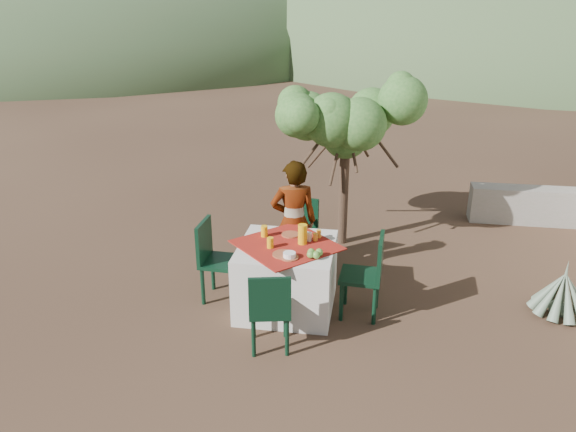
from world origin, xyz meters
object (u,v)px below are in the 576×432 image
object	(u,v)px
juice_pitcher	(303,234)
chair_right	(368,272)
table	(287,276)
chair_far	(299,231)
shrub_tree	(351,128)
chair_near	(270,308)
person	(294,222)
agave	(562,294)
chair_left	(215,257)

from	to	relation	value
juice_pitcher	chair_right	bearing A→B (deg)	-6.26
table	juice_pitcher	size ratio (longest dim) A/B	5.96
chair_far	shrub_tree	distance (m)	1.55
chair_near	person	xyz separation A→B (m)	(-0.00, 1.51, 0.28)
juice_pitcher	agave	bearing A→B (deg)	6.11
table	chair_left	bearing A→B (deg)	175.14
shrub_tree	agave	bearing A→B (deg)	-32.62
table	agave	bearing A→B (deg)	6.75
table	shrub_tree	xyz separation A→B (m)	(0.54, 1.90, 1.24)
chair_near	chair_right	world-z (taller)	chair_right
juice_pitcher	chair_left	bearing A→B (deg)	178.86
chair_left	chair_right	bearing A→B (deg)	-90.96
chair_near	agave	xyz separation A→B (m)	(2.99, 1.20, -0.24)
chair_left	juice_pitcher	bearing A→B (deg)	-88.81
chair_near	shrub_tree	bearing A→B (deg)	-114.11
chair_near	agave	size ratio (longest dim) A/B	1.22
table	chair_near	size ratio (longest dim) A/B	1.52
shrub_tree	agave	world-z (taller)	shrub_tree
chair_near	chair_right	distance (m)	1.22
chair_far	person	bearing A→B (deg)	-82.18
chair_far	juice_pitcher	xyz separation A→B (m)	(0.17, -0.92, 0.36)
chair_far	juice_pitcher	distance (m)	1.00
juice_pitcher	chair_far	bearing A→B (deg)	100.28
table	shrub_tree	bearing A→B (deg)	74.13
chair_left	shrub_tree	xyz separation A→B (m)	(1.37, 1.83, 1.10)
chair_near	agave	world-z (taller)	chair_near
shrub_tree	juice_pitcher	bearing A→B (deg)	-101.52
chair_left	agave	bearing A→B (deg)	-83.45
shrub_tree	juice_pitcher	size ratio (longest dim) A/B	9.39
chair_far	person	world-z (taller)	person
chair_near	chair_far	bearing A→B (deg)	-103.15
agave	person	bearing A→B (deg)	174.11
shrub_tree	juice_pitcher	xyz separation A→B (m)	(-0.38, -1.85, -0.75)
person	shrub_tree	world-z (taller)	shrub_tree
chair_right	juice_pitcher	distance (m)	0.80
chair_right	person	bearing A→B (deg)	-123.93
chair_right	person	world-z (taller)	person
chair_left	person	xyz separation A→B (m)	(0.81, 0.59, 0.23)
chair_right	person	distance (m)	1.16
chair_far	person	xyz separation A→B (m)	(-0.02, -0.31, 0.25)
juice_pitcher	table	bearing A→B (deg)	-162.75
chair_near	shrub_tree	size ratio (longest dim) A/B	0.42
person	agave	xyz separation A→B (m)	(2.99, -0.31, -0.52)
chair_right	shrub_tree	size ratio (longest dim) A/B	0.46
table	chair_left	size ratio (longest dim) A/B	1.39
agave	chair_far	bearing A→B (deg)	168.26
chair_right	shrub_tree	distance (m)	2.25
chair_near	shrub_tree	world-z (taller)	shrub_tree
shrub_tree	juice_pitcher	world-z (taller)	shrub_tree
chair_far	chair_right	xyz separation A→B (m)	(0.89, -1.00, 0.01)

